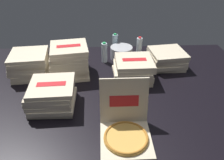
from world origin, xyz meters
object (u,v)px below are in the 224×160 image
(pizza_stack_left_near, at_px, (167,58))
(open_pizza_box, at_px, (125,128))
(pizza_stack_right_far, at_px, (52,95))
(pizza_stack_right_mid, at_px, (133,69))
(water_bottle_1, at_px, (139,47))
(pizza_stack_center_near, at_px, (70,60))
(ice_bucket, at_px, (121,52))
(water_bottle_2, at_px, (115,43))
(water_bottle_0, at_px, (104,53))
(pizza_stack_left_mid, at_px, (30,64))

(pizza_stack_left_near, bearing_deg, open_pizza_box, -118.26)
(pizza_stack_right_far, height_order, pizza_stack_right_mid, same)
(water_bottle_1, bearing_deg, pizza_stack_left_near, -44.63)
(pizza_stack_center_near, relative_size, ice_bucket, 1.60)
(water_bottle_1, relative_size, water_bottle_2, 1.00)
(pizza_stack_left_near, height_order, water_bottle_0, water_bottle_0)
(water_bottle_0, height_order, water_bottle_2, same)
(pizza_stack_right_mid, bearing_deg, ice_bucket, 99.25)
(pizza_stack_left_near, height_order, water_bottle_2, water_bottle_2)
(open_pizza_box, bearing_deg, pizza_stack_right_far, 147.34)
(pizza_stack_right_mid, distance_m, water_bottle_0, 0.51)
(open_pizza_box, relative_size, pizza_stack_left_near, 1.05)
(pizza_stack_left_near, height_order, water_bottle_1, water_bottle_1)
(water_bottle_0, bearing_deg, pizza_stack_left_near, -10.26)
(pizza_stack_right_mid, relative_size, water_bottle_2, 1.67)
(open_pizza_box, xyz_separation_m, water_bottle_0, (-0.14, 1.24, 0.05))
(pizza_stack_center_near, relative_size, pizza_stack_right_mid, 1.04)
(ice_bucket, height_order, water_bottle_1, water_bottle_1)
(pizza_stack_center_near, distance_m, water_bottle_2, 0.77)
(pizza_stack_right_mid, xyz_separation_m, water_bottle_2, (-0.15, 0.69, 0.01))
(pizza_stack_right_far, relative_size, pizza_stack_left_mid, 0.94)
(pizza_stack_right_far, distance_m, pizza_stack_right_mid, 0.89)
(pizza_stack_right_mid, bearing_deg, pizza_stack_center_near, 169.04)
(pizza_stack_left_mid, xyz_separation_m, water_bottle_1, (1.26, 0.43, -0.01))
(open_pizza_box, height_order, pizza_stack_right_far, open_pizza_box)
(pizza_stack_right_far, height_order, ice_bucket, pizza_stack_right_far)
(pizza_stack_right_mid, distance_m, water_bottle_1, 0.58)
(open_pizza_box, height_order, water_bottle_0, open_pizza_box)
(pizza_stack_center_near, distance_m, pizza_stack_left_mid, 0.44)
(ice_bucket, bearing_deg, open_pizza_box, -93.28)
(water_bottle_2, bearing_deg, pizza_stack_center_near, -133.56)
(pizza_stack_left_mid, height_order, water_bottle_0, pizza_stack_left_mid)
(pizza_stack_left_mid, height_order, ice_bucket, pizza_stack_left_mid)
(water_bottle_0, relative_size, water_bottle_2, 1.00)
(open_pizza_box, distance_m, water_bottle_2, 1.52)
(pizza_stack_center_near, relative_size, pizza_stack_right_far, 1.07)
(water_bottle_1, bearing_deg, open_pizza_box, -102.53)
(pizza_stack_center_near, relative_size, pizza_stack_left_mid, 1.00)
(open_pizza_box, distance_m, pizza_stack_right_mid, 0.85)
(pizza_stack_left_near, bearing_deg, pizza_stack_left_mid, -174.67)
(water_bottle_2, bearing_deg, pizza_stack_right_mid, -77.57)
(pizza_stack_right_far, relative_size, pizza_stack_right_mid, 0.98)
(pizza_stack_left_near, relative_size, pizza_stack_left_mid, 0.98)
(water_bottle_0, height_order, water_bottle_1, same)
(water_bottle_1, bearing_deg, water_bottle_2, 157.43)
(pizza_stack_left_near, relative_size, water_bottle_0, 1.70)
(pizza_stack_center_near, bearing_deg, pizza_stack_left_mid, 179.79)
(pizza_stack_right_mid, distance_m, water_bottle_2, 0.70)
(open_pizza_box, xyz_separation_m, ice_bucket, (0.08, 1.33, 0.00))
(ice_bucket, bearing_deg, pizza_stack_center_near, -148.00)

